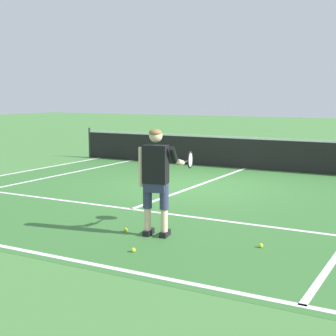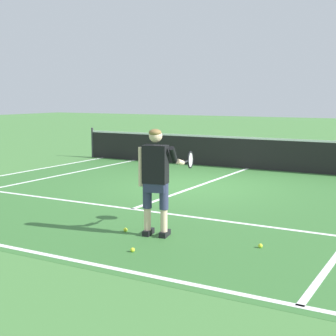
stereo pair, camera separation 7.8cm
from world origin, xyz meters
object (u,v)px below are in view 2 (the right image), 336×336
at_px(tennis_player, 157,175).
at_px(tennis_ball_by_baseline, 133,250).
at_px(tennis_ball_mid_court, 125,230).
at_px(tennis_ball_near_feet, 260,246).

height_order(tennis_player, tennis_ball_by_baseline, tennis_player).
bearing_deg(tennis_player, tennis_ball_mid_court, -175.74).
relative_size(tennis_ball_near_feet, tennis_ball_mid_court, 1.00).
relative_size(tennis_player, tennis_ball_by_baseline, 25.95).
bearing_deg(tennis_ball_near_feet, tennis_ball_mid_court, -174.02).
distance_m(tennis_player, tennis_ball_near_feet, 1.93).
xyz_separation_m(tennis_ball_by_baseline, tennis_ball_mid_court, (-0.71, 0.86, 0.00)).
bearing_deg(tennis_ball_by_baseline, tennis_player, 98.28).
bearing_deg(tennis_ball_by_baseline, tennis_ball_mid_court, 129.44).
bearing_deg(tennis_ball_near_feet, tennis_player, -173.43).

